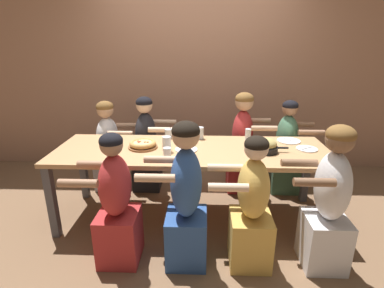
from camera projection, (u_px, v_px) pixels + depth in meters
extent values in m
plane|color=brown|center=(192.00, 216.00, 3.10)|extent=(18.00, 18.00, 0.00)
cube|color=#9E7056|center=(196.00, 51.00, 3.92)|extent=(10.00, 0.06, 3.20)
cube|color=tan|center=(192.00, 151.00, 2.87)|extent=(2.61, 0.86, 0.04)
cube|color=#4C4C51|center=(52.00, 202.00, 2.68)|extent=(0.07, 0.07, 0.70)
cube|color=#4C4C51|center=(334.00, 208.00, 2.60)|extent=(0.07, 0.07, 0.70)
cube|color=#4C4C51|center=(83.00, 169.00, 3.38)|extent=(0.07, 0.07, 0.70)
cube|color=#4C4C51|center=(306.00, 172.00, 3.29)|extent=(0.07, 0.07, 0.70)
cylinder|color=brown|center=(143.00, 147.00, 2.89)|extent=(0.28, 0.28, 0.02)
torus|color=tan|center=(143.00, 143.00, 2.88)|extent=(0.25, 0.25, 0.04)
cylinder|color=#E5C675|center=(143.00, 144.00, 2.88)|extent=(0.20, 0.20, 0.04)
cylinder|color=#9E4C38|center=(138.00, 141.00, 2.90)|extent=(0.02, 0.02, 0.01)
cylinder|color=#9E4C38|center=(140.00, 141.00, 2.89)|extent=(0.02, 0.02, 0.01)
cylinder|color=#9E4C38|center=(148.00, 142.00, 2.87)|extent=(0.02, 0.02, 0.01)
cylinder|color=#9E4C38|center=(145.00, 142.00, 2.87)|extent=(0.02, 0.02, 0.01)
cylinder|color=#9E4C38|center=(139.00, 142.00, 2.86)|extent=(0.02, 0.02, 0.01)
cylinder|color=black|center=(266.00, 149.00, 2.77)|extent=(0.21, 0.21, 0.06)
cylinder|color=black|center=(283.00, 148.00, 2.76)|extent=(0.10, 0.02, 0.02)
ellipsoid|color=tan|center=(266.00, 144.00, 2.76)|extent=(0.19, 0.19, 0.10)
cylinder|color=white|center=(186.00, 150.00, 2.83)|extent=(0.21, 0.21, 0.01)
cube|color=#B7B7BC|center=(186.00, 149.00, 2.83)|extent=(0.02, 0.15, 0.01)
cylinder|color=white|center=(307.00, 149.00, 2.85)|extent=(0.20, 0.20, 0.01)
cube|color=#B7B7BC|center=(307.00, 148.00, 2.84)|extent=(0.12, 0.08, 0.01)
cylinder|color=white|center=(289.00, 141.00, 3.08)|extent=(0.23, 0.23, 0.01)
cube|color=#B7B7BC|center=(289.00, 140.00, 3.07)|extent=(0.09, 0.15, 0.01)
cylinder|color=silver|center=(169.00, 133.00, 3.18)|extent=(0.08, 0.08, 0.09)
cylinder|color=#1EA8DB|center=(169.00, 135.00, 3.18)|extent=(0.07, 0.07, 0.07)
cylinder|color=black|center=(170.00, 132.00, 3.17)|extent=(0.01, 0.01, 0.12)
cylinder|color=silver|center=(167.00, 144.00, 2.77)|extent=(0.08, 0.08, 0.15)
cylinder|color=silver|center=(167.00, 154.00, 2.59)|extent=(0.07, 0.07, 0.11)
cylinder|color=black|center=(167.00, 156.00, 2.60)|extent=(0.06, 0.06, 0.06)
cylinder|color=silver|center=(200.00, 133.00, 3.14)|extent=(0.08, 0.08, 0.13)
cylinder|color=silver|center=(200.00, 135.00, 3.15)|extent=(0.07, 0.07, 0.08)
cylinder|color=silver|center=(110.00, 151.00, 2.61)|extent=(0.07, 0.07, 0.13)
cylinder|color=silver|center=(111.00, 154.00, 2.62)|extent=(0.06, 0.06, 0.08)
cylinder|color=silver|center=(248.00, 134.00, 3.10)|extent=(0.06, 0.06, 0.12)
cylinder|color=silver|center=(248.00, 137.00, 3.11)|extent=(0.05, 0.05, 0.07)
cube|color=#B22D2D|center=(240.00, 172.00, 3.63)|extent=(0.32, 0.34, 0.43)
ellipsoid|color=#B22D2D|center=(243.00, 134.00, 3.47)|extent=(0.24, 0.36, 0.55)
sphere|color=tan|center=(244.00, 102.00, 3.35)|extent=(0.20, 0.20, 0.20)
ellipsoid|color=brown|center=(245.00, 99.00, 3.34)|extent=(0.21, 0.21, 0.14)
cylinder|color=tan|center=(259.00, 120.00, 3.59)|extent=(0.28, 0.06, 0.06)
cylinder|color=tan|center=(264.00, 128.00, 3.26)|extent=(0.28, 0.06, 0.06)
cube|color=#477556|center=(283.00, 173.00, 3.61)|extent=(0.32, 0.34, 0.43)
ellipsoid|color=#477556|center=(287.00, 136.00, 3.46)|extent=(0.24, 0.36, 0.50)
sphere|color=#9E7051|center=(290.00, 108.00, 3.35)|extent=(0.17, 0.17, 0.17)
ellipsoid|color=black|center=(290.00, 106.00, 3.34)|extent=(0.18, 0.18, 0.12)
cylinder|color=#9E7051|center=(302.00, 124.00, 3.58)|extent=(0.28, 0.06, 0.06)
cylinder|color=#9E7051|center=(311.00, 133.00, 3.26)|extent=(0.28, 0.06, 0.06)
cube|color=#B22D2D|center=(120.00, 236.00, 2.44)|extent=(0.32, 0.34, 0.43)
ellipsoid|color=#B22D2D|center=(115.00, 185.00, 2.29)|extent=(0.24, 0.36, 0.49)
sphere|color=#9E7051|center=(111.00, 145.00, 2.18)|extent=(0.17, 0.17, 0.17)
ellipsoid|color=black|center=(111.00, 141.00, 2.17)|extent=(0.17, 0.17, 0.12)
cylinder|color=#9E7051|center=(78.00, 183.00, 2.10)|extent=(0.28, 0.06, 0.06)
cylinder|color=#9E7051|center=(95.00, 164.00, 2.43)|extent=(0.28, 0.06, 0.06)
cube|color=#232328|center=(148.00, 171.00, 3.67)|extent=(0.32, 0.34, 0.43)
ellipsoid|color=#232328|center=(146.00, 134.00, 3.52)|extent=(0.24, 0.36, 0.51)
sphere|color=beige|center=(144.00, 105.00, 3.40)|extent=(0.19, 0.19, 0.19)
ellipsoid|color=black|center=(144.00, 102.00, 3.39)|extent=(0.19, 0.19, 0.13)
cylinder|color=beige|center=(165.00, 122.00, 3.64)|extent=(0.28, 0.06, 0.06)
cylinder|color=beige|center=(161.00, 130.00, 3.31)|extent=(0.28, 0.06, 0.06)
cube|color=#2D5193|center=(187.00, 237.00, 2.42)|extent=(0.32, 0.34, 0.43)
ellipsoid|color=#2D5193|center=(186.00, 183.00, 2.26)|extent=(0.24, 0.36, 0.56)
sphere|color=tan|center=(186.00, 135.00, 2.14)|extent=(0.20, 0.20, 0.20)
ellipsoid|color=black|center=(186.00, 131.00, 2.13)|extent=(0.21, 0.21, 0.14)
cylinder|color=tan|center=(155.00, 178.00, 2.07)|extent=(0.28, 0.06, 0.06)
cylinder|color=tan|center=(162.00, 159.00, 2.39)|extent=(0.28, 0.06, 0.06)
cube|color=gold|center=(250.00, 239.00, 2.40)|extent=(0.32, 0.34, 0.43)
ellipsoid|color=gold|center=(253.00, 188.00, 2.25)|extent=(0.24, 0.36, 0.48)
sphere|color=beige|center=(256.00, 148.00, 2.15)|extent=(0.18, 0.18, 0.18)
ellipsoid|color=black|center=(257.00, 144.00, 2.14)|extent=(0.18, 0.18, 0.12)
cylinder|color=beige|center=(228.00, 187.00, 2.07)|extent=(0.28, 0.06, 0.06)
cylinder|color=beige|center=(225.00, 168.00, 2.39)|extent=(0.28, 0.06, 0.06)
cube|color=silver|center=(323.00, 241.00, 2.38)|extent=(0.32, 0.34, 0.43)
ellipsoid|color=silver|center=(332.00, 186.00, 2.22)|extent=(0.24, 0.36, 0.54)
sphere|color=brown|center=(340.00, 139.00, 2.10)|extent=(0.20, 0.20, 0.20)
ellipsoid|color=brown|center=(341.00, 135.00, 2.09)|extent=(0.21, 0.21, 0.14)
cylinder|color=brown|center=(314.00, 182.00, 2.03)|extent=(0.28, 0.06, 0.06)
cylinder|color=brown|center=(299.00, 163.00, 2.36)|extent=(0.28, 0.06, 0.06)
cube|color=silver|center=(111.00, 170.00, 3.68)|extent=(0.32, 0.34, 0.43)
ellipsoid|color=silver|center=(108.00, 136.00, 3.54)|extent=(0.24, 0.36, 0.45)
sphere|color=tan|center=(105.00, 110.00, 3.44)|extent=(0.19, 0.19, 0.19)
ellipsoid|color=brown|center=(105.00, 107.00, 3.43)|extent=(0.20, 0.20, 0.14)
cylinder|color=tan|center=(128.00, 125.00, 3.67)|extent=(0.28, 0.06, 0.06)
cylinder|color=tan|center=(120.00, 133.00, 3.34)|extent=(0.28, 0.06, 0.06)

